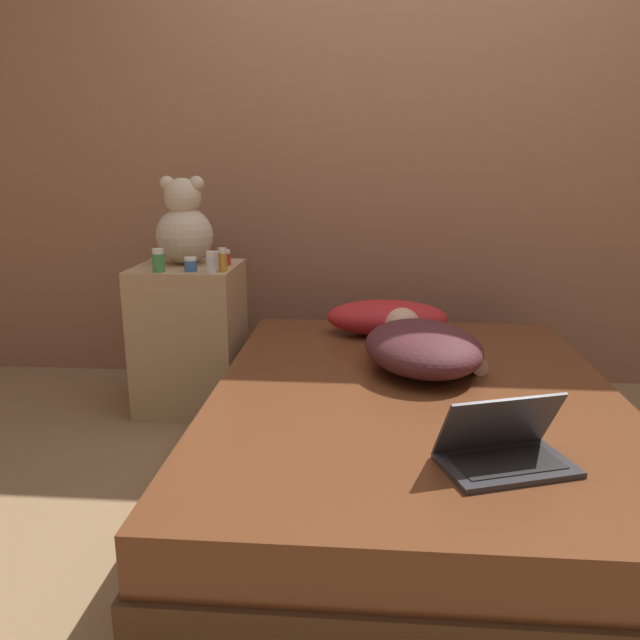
# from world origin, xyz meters

# --- Properties ---
(ground_plane) EXTENTS (12.00, 12.00, 0.00)m
(ground_plane) POSITION_xyz_m (0.00, 0.00, 0.00)
(ground_plane) COLOR #937551
(wall_back) EXTENTS (8.00, 0.06, 2.60)m
(wall_back) POSITION_xyz_m (0.00, 1.22, 1.30)
(wall_back) COLOR #996B51
(wall_back) RESTS_ON ground_plane
(bed) EXTENTS (1.42, 1.88, 0.38)m
(bed) POSITION_xyz_m (0.00, 0.00, 0.19)
(bed) COLOR #4C331E
(bed) RESTS_ON ground_plane
(nightstand) EXTENTS (0.46, 0.44, 0.68)m
(nightstand) POSITION_xyz_m (-1.00, 0.71, 0.34)
(nightstand) COLOR tan
(nightstand) RESTS_ON ground_plane
(pillow) EXTENTS (0.54, 0.28, 0.16)m
(pillow) POSITION_xyz_m (-0.08, 0.69, 0.46)
(pillow) COLOR red
(pillow) RESTS_ON bed
(person_lying) EXTENTS (0.52, 0.73, 0.17)m
(person_lying) POSITION_xyz_m (0.04, 0.24, 0.47)
(person_lying) COLOR #4C2328
(person_lying) RESTS_ON bed
(laptop) EXTENTS (0.38, 0.30, 0.19)m
(laptop) POSITION_xyz_m (0.19, -0.53, 0.43)
(laptop) COLOR #333338
(laptop) RESTS_ON bed
(teddy_bear) EXTENTS (0.26, 0.26, 0.40)m
(teddy_bear) POSITION_xyz_m (-1.02, 0.76, 0.86)
(teddy_bear) COLOR beige
(teddy_bear) RESTS_ON nightstand
(bottle_white) EXTENTS (0.04, 0.04, 0.08)m
(bottle_white) POSITION_xyz_m (-0.84, 0.66, 0.72)
(bottle_white) COLOR white
(bottle_white) RESTS_ON nightstand
(bottle_green) EXTENTS (0.05, 0.05, 0.10)m
(bottle_green) POSITION_xyz_m (-1.07, 0.54, 0.73)
(bottle_green) COLOR #3D8E4C
(bottle_green) RESTS_ON nightstand
(bottle_clear) EXTENTS (0.04, 0.04, 0.09)m
(bottle_clear) POSITION_xyz_m (-0.84, 0.52, 0.73)
(bottle_clear) COLOR silver
(bottle_clear) RESTS_ON nightstand
(bottle_red) EXTENTS (0.05, 0.05, 0.07)m
(bottle_red) POSITION_xyz_m (-0.82, 0.73, 0.72)
(bottle_red) COLOR #B72D2D
(bottle_red) RESTS_ON nightstand
(bottle_amber) EXTENTS (0.04, 0.04, 0.10)m
(bottle_amber) POSITION_xyz_m (-0.80, 0.57, 0.73)
(bottle_amber) COLOR gold
(bottle_amber) RESTS_ON nightstand
(bottle_blue) EXTENTS (0.06, 0.06, 0.06)m
(bottle_blue) POSITION_xyz_m (-0.94, 0.57, 0.71)
(bottle_blue) COLOR #3866B2
(bottle_blue) RESTS_ON nightstand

